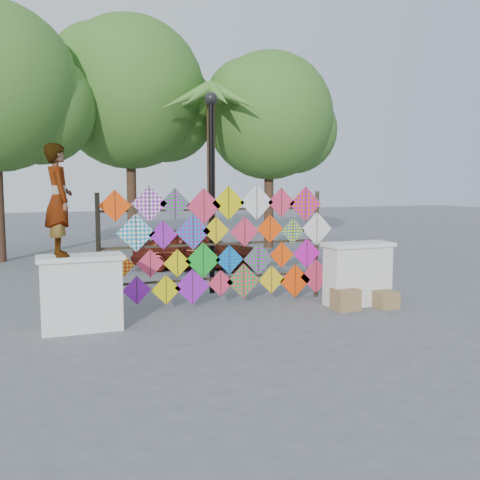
{
  "coord_description": "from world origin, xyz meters",
  "views": [
    {
      "loc": [
        -3.32,
        -9.38,
        2.46
      ],
      "look_at": [
        0.45,
        0.6,
        1.34
      ],
      "focal_mm": 40.0,
      "sensor_mm": 36.0,
      "label": 1
    }
  ],
  "objects_px": {
    "lamppost": "(211,173)",
    "vendor_woman": "(59,200)",
    "kite_rack": "(223,245)",
    "sedan": "(195,248)"
  },
  "relations": [
    {
      "from": "kite_rack",
      "to": "lamppost",
      "type": "bearing_deg",
      "value": 82.69
    },
    {
      "from": "kite_rack",
      "to": "lamppost",
      "type": "height_order",
      "value": "lamppost"
    },
    {
      "from": "sedan",
      "to": "kite_rack",
      "type": "bearing_deg",
      "value": -164.36
    },
    {
      "from": "kite_rack",
      "to": "vendor_woman",
      "type": "distance_m",
      "value": 3.42
    },
    {
      "from": "vendor_woman",
      "to": "kite_rack",
      "type": "bearing_deg",
      "value": -80.36
    },
    {
      "from": "sedan",
      "to": "lamppost",
      "type": "xyz_separation_m",
      "value": [
        -0.59,
        -3.42,
        2.08
      ]
    },
    {
      "from": "lamppost",
      "to": "vendor_woman",
      "type": "bearing_deg",
      "value": -146.38
    },
    {
      "from": "vendor_woman",
      "to": "sedan",
      "type": "relative_size",
      "value": 0.51
    },
    {
      "from": "sedan",
      "to": "vendor_woman",
      "type": "bearing_deg",
      "value": 170.03
    },
    {
      "from": "kite_rack",
      "to": "lamppost",
      "type": "xyz_separation_m",
      "value": [
        0.16,
        1.27,
        1.45
      ]
    }
  ]
}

